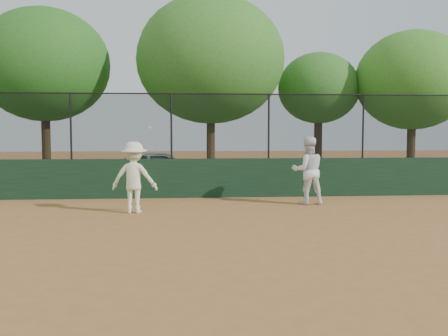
{
  "coord_description": "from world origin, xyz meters",
  "views": [
    {
      "loc": [
        -0.14,
        -9.31,
        2.08
      ],
      "look_at": [
        0.8,
        2.2,
        1.2
      ],
      "focal_mm": 40.0,
      "sensor_mm": 36.0,
      "label": 1
    }
  ],
  "objects": [
    {
      "name": "back_wall",
      "position": [
        0.0,
        6.0,
        0.6
      ],
      "size": [
        26.0,
        0.2,
        1.2
      ],
      "primitive_type": "cube",
      "color": "#18351F",
      "rests_on": "ground"
    },
    {
      "name": "ground",
      "position": [
        0.0,
        0.0,
        0.0
      ],
      "size": [
        80.0,
        80.0,
        0.0
      ],
      "primitive_type": "plane",
      "color": "#AF6F38",
      "rests_on": "ground"
    },
    {
      "name": "player_main",
      "position": [
        -1.37,
        3.28,
        0.9
      ],
      "size": [
        1.25,
        0.85,
        2.17
      ],
      "color": "white",
      "rests_on": "ground"
    },
    {
      "name": "tree_3",
      "position": [
        5.87,
        12.58,
        3.91
      ],
      "size": [
        3.63,
        3.3,
        5.5
      ],
      "color": "#3E2814",
      "rests_on": "ground"
    },
    {
      "name": "tree_4",
      "position": [
        9.73,
        11.63,
        4.21
      ],
      "size": [
        4.92,
        4.48,
        6.34
      ],
      "color": "#452F18",
      "rests_on": "ground"
    },
    {
      "name": "player_second",
      "position": [
        3.34,
        4.37,
        0.95
      ],
      "size": [
        0.95,
        0.75,
        1.9
      ],
      "primitive_type": "imported",
      "rotation": [
        0.0,
        0.0,
        3.17
      ],
      "color": "white",
      "rests_on": "ground"
    },
    {
      "name": "fence_assembly",
      "position": [
        -0.03,
        6.0,
        2.24
      ],
      "size": [
        26.0,
        0.06,
        2.0
      ],
      "color": "black",
      "rests_on": "back_wall"
    },
    {
      "name": "tree_2",
      "position": [
        1.0,
        11.48,
        4.97
      ],
      "size": [
        6.11,
        5.55,
        7.61
      ],
      "color": "#4C331B",
      "rests_on": "ground"
    },
    {
      "name": "grass_strip",
      "position": [
        0.0,
        12.0,
        0.0
      ],
      "size": [
        36.0,
        12.0,
        0.01
      ],
      "primitive_type": "cube",
      "color": "#325119",
      "rests_on": "ground"
    },
    {
      "name": "parked_car",
      "position": [
        -0.96,
        8.58,
        0.69
      ],
      "size": [
        4.08,
        1.71,
        1.38
      ],
      "primitive_type": "imported",
      "rotation": [
        0.0,
        0.0,
        1.59
      ],
      "color": "#B8BCC2",
      "rests_on": "ground"
    },
    {
      "name": "tree_1",
      "position": [
        -5.81,
        11.92,
        4.74
      ],
      "size": [
        5.37,
        4.88,
        7.06
      ],
      "color": "#3D2815",
      "rests_on": "ground"
    }
  ]
}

